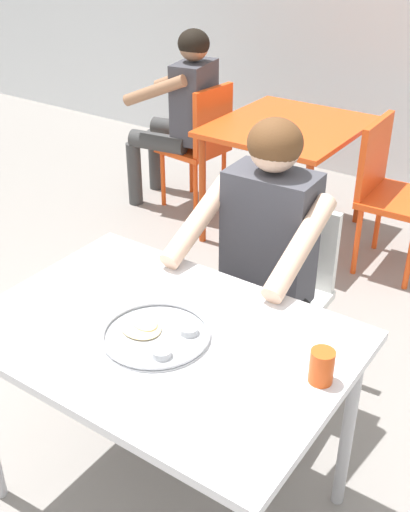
# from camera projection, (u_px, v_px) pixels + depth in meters

# --- Properties ---
(ground_plane) EXTENTS (12.00, 12.00, 0.05)m
(ground_plane) POSITION_uv_depth(u_px,v_px,m) (140.00, 509.00, 2.29)
(ground_plane) COLOR gray
(table_foreground) EXTENTS (1.15, 0.80, 0.75)m
(table_foreground) POSITION_uv_depth(u_px,v_px,m) (162.00, 352.00, 1.97)
(table_foreground) COLOR silver
(table_foreground) RESTS_ON ground
(thali_tray) EXTENTS (0.34, 0.34, 0.03)m
(thali_tray) POSITION_uv_depth(u_px,v_px,m) (156.00, 334.00, 1.90)
(thali_tray) COLOR #B7BABF
(thali_tray) RESTS_ON table_foreground
(drinking_cup) EXTENTS (0.07, 0.07, 0.10)m
(drinking_cup) POSITION_uv_depth(u_px,v_px,m) (322.00, 365.00, 1.71)
(drinking_cup) COLOR #D84C19
(drinking_cup) RESTS_ON table_foreground
(chair_foreground) EXTENTS (0.42, 0.44, 0.82)m
(chair_foreground) POSITION_uv_depth(u_px,v_px,m) (280.00, 285.00, 2.67)
(chair_foreground) COLOR silver
(chair_foreground) RESTS_ON ground
(diner_foreground) EXTENTS (0.50, 0.56, 1.25)m
(diner_foreground) POSITION_uv_depth(u_px,v_px,m) (259.00, 254.00, 2.38)
(diner_foreground) COLOR black
(diner_foreground) RESTS_ON ground
(table_background_red) EXTENTS (0.82, 0.93, 0.73)m
(table_background_red) POSITION_uv_depth(u_px,v_px,m) (288.00, 137.00, 3.82)
(table_background_red) COLOR #E04C19
(table_background_red) RESTS_ON ground
(chair_red_left) EXTENTS (0.42, 0.42, 0.87)m
(chair_red_left) POSITION_uv_depth(u_px,v_px,m) (202.00, 140.00, 4.21)
(chair_red_left) COLOR #E94D18
(chair_red_left) RESTS_ON ground
(chair_red_right) EXTENTS (0.40, 0.45, 0.87)m
(chair_red_right) POSITION_uv_depth(u_px,v_px,m) (388.00, 185.00, 3.52)
(chair_red_right) COLOR #E94B18
(chair_red_right) RESTS_ON ground
(patron_background) EXTENTS (0.60, 0.55, 1.21)m
(patron_background) POSITION_uv_depth(u_px,v_px,m) (182.00, 104.00, 4.16)
(patron_background) COLOR #3B3B3B
(patron_background) RESTS_ON ground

